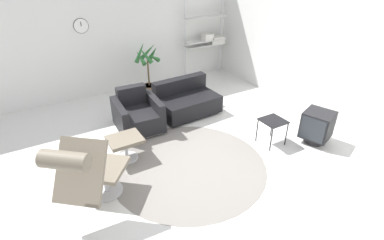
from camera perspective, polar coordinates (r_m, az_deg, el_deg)
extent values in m
plane|color=silver|center=(4.95, -1.21, -7.19)|extent=(12.00, 12.00, 0.00)
cube|color=silver|center=(7.19, -14.78, 15.95)|extent=(12.00, 0.06, 2.80)
cylinder|color=black|center=(6.96, -20.38, 16.45)|extent=(0.31, 0.01, 0.31)
cylinder|color=white|center=(6.96, -20.38, 16.45)|extent=(0.29, 0.02, 0.29)
cube|color=black|center=(6.94, -20.41, 16.78)|extent=(0.01, 0.01, 0.09)
cube|color=silver|center=(6.27, 24.35, 12.50)|extent=(0.06, 12.00, 2.80)
cylinder|color=slate|center=(4.78, -0.67, -8.67)|extent=(2.44, 2.44, 0.01)
cylinder|color=#BCBCC1|center=(4.49, -15.84, -12.86)|extent=(0.62, 0.62, 0.02)
cylinder|color=#BCBCC1|center=(4.37, -16.17, -11.02)|extent=(0.06, 0.06, 0.35)
cube|color=#6B6051|center=(4.23, -16.58, -8.76)|extent=(0.80, 0.80, 0.06)
cube|color=#6B6051|center=(3.69, -20.53, -9.13)|extent=(0.74, 0.73, 0.66)
cylinder|color=#6B6051|center=(3.36, -23.15, -7.10)|extent=(0.52, 0.48, 0.20)
cylinder|color=#BCBCC1|center=(5.04, -12.24, -7.01)|extent=(0.36, 0.36, 0.02)
cylinder|color=#BCBCC1|center=(4.95, -12.44, -5.45)|extent=(0.05, 0.05, 0.31)
cube|color=#6B6051|center=(4.85, -12.67, -3.64)|extent=(0.53, 0.45, 0.06)
cube|color=silver|center=(5.77, -9.99, -1.51)|extent=(0.69, 0.73, 0.06)
cube|color=black|center=(5.68, -10.16, 0.22)|extent=(0.60, 0.88, 0.34)
cube|color=black|center=(5.81, -11.49, 4.67)|extent=(0.56, 0.21, 0.36)
cube|color=black|center=(5.72, -7.07, 1.84)|extent=(0.17, 0.86, 0.54)
cube|color=black|center=(5.56, -13.52, 0.36)|extent=(0.17, 0.86, 0.54)
cube|color=black|center=(6.25, -0.82, 1.44)|extent=(1.12, 0.74, 0.05)
cube|color=black|center=(6.16, -0.83, 3.08)|extent=(1.25, 0.87, 0.35)
cube|color=black|center=(6.26, -2.36, 6.73)|extent=(1.22, 0.26, 0.29)
cube|color=black|center=(5.27, 15.23, -0.13)|extent=(0.39, 0.39, 0.02)
cylinder|color=black|center=(5.16, 14.85, -3.64)|extent=(0.02, 0.02, 0.44)
cylinder|color=black|center=(5.39, 17.55, -2.56)|extent=(0.02, 0.02, 0.44)
cylinder|color=black|center=(5.37, 12.28, -1.92)|extent=(0.02, 0.02, 0.44)
cylinder|color=black|center=(5.59, 14.98, -0.95)|extent=(0.02, 0.02, 0.44)
cylinder|color=black|center=(5.74, 22.23, -3.33)|extent=(0.34, 0.34, 0.11)
cube|color=black|center=(5.60, 22.78, -0.80)|extent=(0.59, 0.59, 0.47)
cube|color=#282D33|center=(5.40, 21.96, -1.75)|extent=(0.15, 0.38, 0.41)
cylinder|color=brown|center=(7.13, -8.06, 5.66)|extent=(0.34, 0.34, 0.25)
cylinder|color=#382819|center=(7.09, -8.12, 6.50)|extent=(0.31, 0.31, 0.02)
cylinder|color=brown|center=(6.98, -8.29, 8.79)|extent=(0.04, 0.04, 0.59)
cone|color=#2D6B33|center=(6.90, -7.39, 12.57)|extent=(0.13, 0.39, 0.38)
cone|color=#2D6B33|center=(6.98, -8.40, 12.80)|extent=(0.39, 0.29, 0.41)
cone|color=#2D6B33|center=(6.92, -9.86, 12.59)|extent=(0.40, 0.33, 0.42)
cone|color=#2D6B33|center=(6.78, -9.78, 11.62)|extent=(0.14, 0.39, 0.29)
cone|color=#2D6B33|center=(6.72, -8.83, 12.04)|extent=(0.32, 0.28, 0.38)
cone|color=#2D6B33|center=(6.75, -7.31, 11.73)|extent=(0.39, 0.29, 0.29)
cylinder|color=#BCBCC1|center=(7.76, -1.34, 15.07)|extent=(0.03, 0.03, 2.09)
cylinder|color=#BCBCC1|center=(8.32, 5.35, 15.93)|extent=(0.03, 0.03, 2.09)
cube|color=silver|center=(7.98, 2.57, 14.09)|extent=(1.13, 0.28, 0.02)
cube|color=silver|center=(7.95, 2.59, 14.92)|extent=(1.13, 0.28, 0.02)
cube|color=silver|center=(7.83, 2.69, 19.04)|extent=(1.13, 0.28, 0.02)
cube|color=beige|center=(8.13, 4.63, 14.98)|extent=(0.39, 0.24, 0.16)
cube|color=silver|center=(7.95, 2.95, 15.56)|extent=(0.24, 0.24, 0.15)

